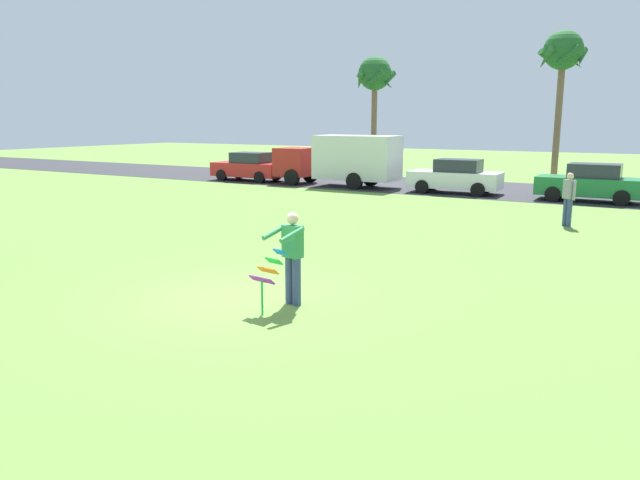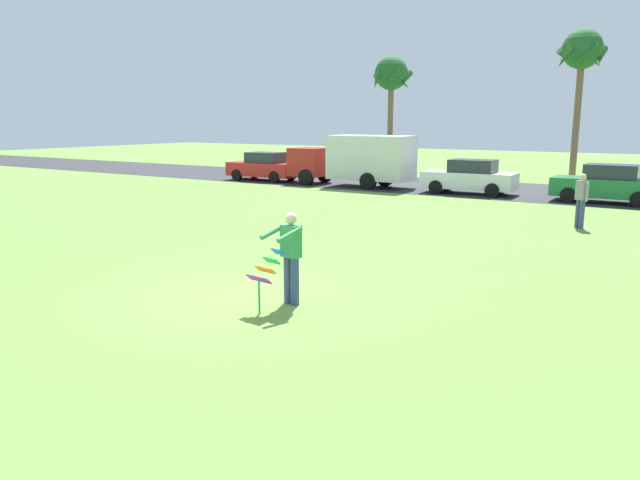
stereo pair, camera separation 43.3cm
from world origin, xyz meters
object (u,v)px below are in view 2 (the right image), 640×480
(kite_held, at_px, (265,272))
(parked_truck_red_cab, at_px, (357,159))
(parked_car_red, at_px, (264,167))
(parked_car_green, at_px, (607,184))
(palm_tree_right_near, at_px, (582,56))
(person_kite_flyer, at_px, (290,255))
(palm_tree_left_near, at_px, (391,78))
(person_walker_near, at_px, (581,199))
(parked_car_white, at_px, (470,177))

(kite_held, distance_m, parked_truck_red_cab, 20.86)
(parked_car_red, bearing_deg, parked_truck_red_cab, -0.00)
(parked_car_green, distance_m, palm_tree_right_near, 10.78)
(person_kite_flyer, height_order, parked_car_red, person_kite_flyer)
(parked_car_red, height_order, palm_tree_right_near, palm_tree_right_near)
(palm_tree_left_near, xyz_separation_m, person_walker_near, (13.99, -15.19, -5.08))
(person_kite_flyer, relative_size, kite_held, 1.56)
(parked_car_red, distance_m, parked_car_green, 17.77)
(parked_car_green, bearing_deg, parked_car_red, 180.00)
(person_walker_near, bearing_deg, parked_truck_red_cab, 149.98)
(parked_car_green, bearing_deg, person_kite_flyer, -99.57)
(parked_car_red, bearing_deg, palm_tree_right_near, 29.60)
(parked_truck_red_cab, height_order, palm_tree_left_near, palm_tree_left_near)
(palm_tree_right_near, relative_size, person_walker_near, 4.72)
(parked_car_white, xyz_separation_m, parked_car_green, (5.81, -0.00, 0.00))
(person_walker_near, bearing_deg, parked_car_green, 90.51)
(parked_truck_red_cab, distance_m, palm_tree_right_near, 13.50)
(person_kite_flyer, bearing_deg, palm_tree_left_near, 112.04)
(parked_car_white, xyz_separation_m, person_walker_near, (5.87, -6.85, 0.16))
(palm_tree_left_near, bearing_deg, parked_car_white, -45.78)
(parked_truck_red_cab, bearing_deg, person_kite_flyer, -64.72)
(person_kite_flyer, xyz_separation_m, parked_car_green, (3.10, 18.40, -0.18))
(kite_held, bearing_deg, palm_tree_right_near, 89.11)
(parked_car_red, xyz_separation_m, palm_tree_right_near, (14.98, 8.51, 6.00))
(parked_car_red, distance_m, palm_tree_left_near, 10.57)
(person_kite_flyer, bearing_deg, parked_truck_red_cab, 115.28)
(parked_car_red, height_order, palm_tree_left_near, palm_tree_left_near)
(parked_car_red, relative_size, parked_car_white, 0.99)
(parked_truck_red_cab, relative_size, palm_tree_left_near, 0.92)
(parked_car_white, bearing_deg, kite_held, -82.21)
(parked_car_green, relative_size, palm_tree_left_near, 0.57)
(person_kite_flyer, distance_m, palm_tree_left_near, 29.29)
(palm_tree_left_near, distance_m, person_walker_near, 21.26)
(palm_tree_left_near, bearing_deg, parked_car_red, -114.72)
(parked_car_red, relative_size, palm_tree_left_near, 0.58)
(kite_held, relative_size, person_walker_near, 0.64)
(parked_car_red, relative_size, person_walker_near, 2.45)
(person_kite_flyer, relative_size, palm_tree_right_near, 0.21)
(person_kite_flyer, distance_m, parked_truck_red_cab, 20.35)
(person_kite_flyer, xyz_separation_m, parked_car_white, (-2.71, 18.40, -0.18))
(kite_held, relative_size, parked_truck_red_cab, 0.17)
(person_kite_flyer, relative_size, parked_car_green, 0.41)
(person_kite_flyer, bearing_deg, parked_car_red, 128.56)
(person_kite_flyer, bearing_deg, kite_held, -100.31)
(person_kite_flyer, height_order, person_walker_near, same)
(person_walker_near, bearing_deg, palm_tree_right_near, 100.50)
(kite_held, distance_m, person_walker_near, 12.60)
(palm_tree_right_near, distance_m, person_walker_near, 16.68)
(parked_car_red, distance_m, parked_truck_red_cab, 6.01)
(person_kite_flyer, height_order, parked_car_green, person_kite_flyer)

